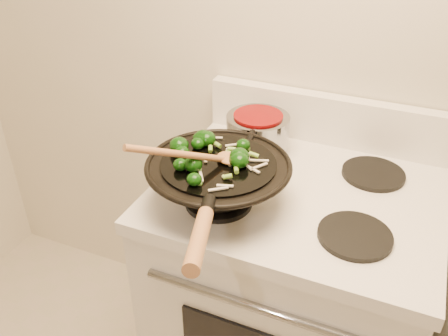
% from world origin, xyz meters
% --- Properties ---
extents(stove, '(0.78, 0.67, 1.08)m').
position_xyz_m(stove, '(-0.24, 1.17, 0.47)').
color(stove, white).
rests_on(stove, ground).
extents(wok, '(0.38, 0.61, 0.18)m').
position_xyz_m(wok, '(-0.42, 1.02, 1.00)').
color(wok, black).
rests_on(wok, stove).
extents(stirfry, '(0.26, 0.25, 0.04)m').
position_xyz_m(stirfry, '(-0.45, 1.03, 1.06)').
color(stirfry, black).
rests_on(stirfry, wok).
extents(wooden_spoon, '(0.20, 0.27, 0.13)m').
position_xyz_m(wooden_spoon, '(-0.45, 0.97, 1.09)').
color(wooden_spoon, '#AA7042').
rests_on(wooden_spoon, wok).
extents(saucepan, '(0.19, 0.31, 0.11)m').
position_xyz_m(saucepan, '(-0.42, 1.32, 0.99)').
color(saucepan, gray).
rests_on(saucepan, stove).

